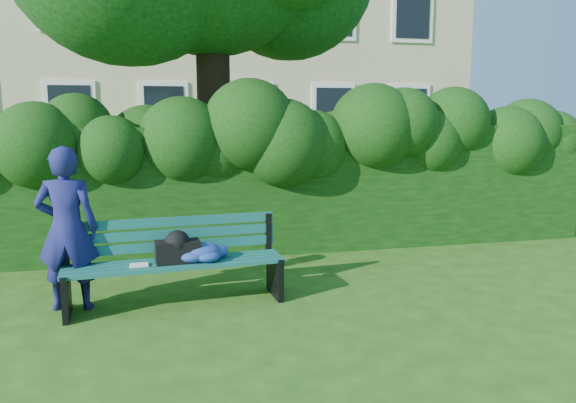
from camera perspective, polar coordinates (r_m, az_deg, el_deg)
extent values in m
plane|color=#294D17|center=(6.30, 1.29, -9.41)|extent=(80.00, 80.00, 0.00)
cube|color=white|center=(15.89, -21.22, 8.53)|extent=(1.30, 0.08, 1.60)
cube|color=black|center=(15.85, -21.24, 8.52)|extent=(1.05, 0.04, 1.35)
cube|color=white|center=(15.76, -12.45, 8.93)|extent=(1.30, 0.08, 1.60)
cube|color=black|center=(15.72, -12.44, 8.93)|extent=(1.05, 0.04, 1.35)
cube|color=white|center=(15.99, -3.71, 9.12)|extent=(1.30, 0.08, 1.60)
cube|color=black|center=(15.95, -3.69, 9.12)|extent=(1.05, 0.04, 1.35)
cube|color=white|center=(16.57, 4.60, 9.11)|extent=(1.30, 0.08, 1.60)
cube|color=black|center=(16.53, 4.64, 9.11)|extent=(1.05, 0.04, 1.35)
cube|color=white|center=(17.46, 12.20, 8.94)|extent=(1.30, 0.08, 1.60)
cube|color=black|center=(17.43, 12.26, 8.93)|extent=(1.05, 0.04, 1.35)
cube|color=white|center=(16.14, -21.83, 18.50)|extent=(1.30, 0.08, 1.60)
cube|color=white|center=(16.01, -12.81, 18.99)|extent=(1.30, 0.08, 1.60)
cube|color=black|center=(15.97, -12.81, 19.02)|extent=(1.05, 0.04, 1.35)
cube|color=white|center=(16.23, -3.82, 19.05)|extent=(1.30, 0.08, 1.60)
cube|color=black|center=(16.19, -3.79, 19.07)|extent=(1.05, 0.04, 1.35)
cube|color=white|center=(16.80, 4.73, 18.70)|extent=(1.30, 0.08, 1.60)
cube|color=black|center=(16.77, 4.77, 18.72)|extent=(1.05, 0.04, 1.35)
cube|color=white|center=(17.69, 12.52, 18.04)|extent=(1.30, 0.08, 1.60)
cube|color=black|center=(17.65, 12.58, 18.06)|extent=(1.05, 0.04, 1.35)
cube|color=black|center=(8.20, -2.61, 1.39)|extent=(10.00, 1.00, 1.80)
cylinder|color=black|center=(8.89, -7.57, 10.87)|extent=(0.51, 0.51, 4.57)
cube|color=#0F4C3D|center=(5.77, -11.16, -6.69)|extent=(2.24, 0.25, 0.04)
cube|color=#0F4C3D|center=(5.88, -11.29, -6.38)|extent=(2.24, 0.25, 0.04)
cube|color=#0F4C3D|center=(6.00, -11.42, -6.08)|extent=(2.24, 0.25, 0.04)
cube|color=#0F4C3D|center=(6.11, -11.54, -5.79)|extent=(2.24, 0.25, 0.04)
cube|color=#0F4C3D|center=(6.16, -11.65, -4.44)|extent=(2.23, 0.19, 0.10)
cube|color=#0F4C3D|center=(6.14, -11.70, -3.23)|extent=(2.23, 0.19, 0.10)
cube|color=#0F4C3D|center=(6.12, -11.75, -2.03)|extent=(2.23, 0.19, 0.10)
cube|color=black|center=(6.00, -21.59, -8.84)|extent=(0.09, 0.50, 0.44)
cube|color=black|center=(6.14, -21.66, -4.28)|extent=(0.06, 0.06, 0.45)
cube|color=black|center=(5.89, -21.75, -6.95)|extent=(0.09, 0.42, 0.05)
cube|color=black|center=(6.20, -1.34, -7.61)|extent=(0.09, 0.50, 0.44)
cube|color=black|center=(6.33, -2.01, -3.23)|extent=(0.06, 0.06, 0.45)
cube|color=black|center=(6.09, -1.22, -5.76)|extent=(0.09, 0.42, 0.05)
cube|color=white|center=(5.86, -14.90, -6.27)|extent=(0.19, 0.14, 0.02)
cube|color=black|center=(5.91, -11.14, -5.00)|extent=(0.47, 0.27, 0.22)
imported|color=navy|center=(6.08, -21.54, -2.59)|extent=(0.65, 0.46, 1.67)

